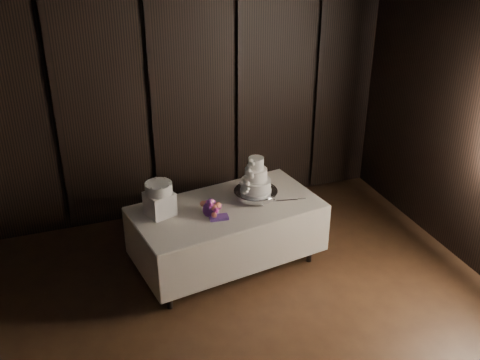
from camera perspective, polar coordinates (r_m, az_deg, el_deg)
name	(u,v)px	position (r m, az deg, el deg)	size (l,w,h in m)	color
room	(260,264)	(3.82, 2.05, -8.55)	(6.08, 7.08, 3.08)	black
display_table	(227,234)	(6.17, -1.32, -5.47)	(2.13, 1.33, 0.76)	beige
cake_stand	(256,194)	(6.14, 1.60, -1.45)	(0.48, 0.48, 0.09)	silver
wedding_cake	(254,179)	(6.03, 1.43, 0.12)	(0.38, 0.33, 0.39)	white
bouquet	(211,208)	(5.83, -3.00, -2.89)	(0.31, 0.41, 0.20)	#B24F5E
box_pedestal	(160,204)	(5.85, -8.15, -2.39)	(0.26, 0.26, 0.25)	white
small_cake	(159,188)	(5.77, -8.26, -0.82)	(0.28, 0.28, 0.11)	white
cake_knife	(285,200)	(6.12, 4.62, -2.07)	(0.37, 0.02, 0.01)	silver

